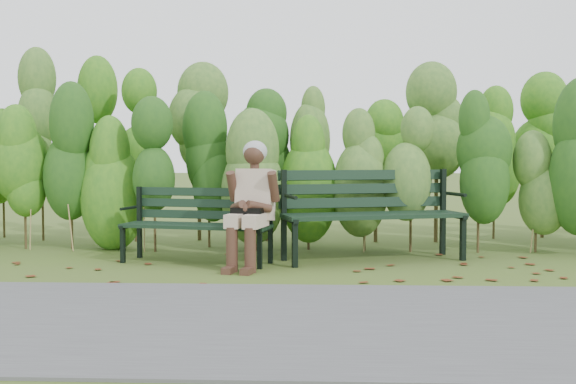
{
  "coord_description": "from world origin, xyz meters",
  "views": [
    {
      "loc": [
        0.31,
        -6.69,
        1.12
      ],
      "look_at": [
        0.0,
        0.35,
        0.75
      ],
      "focal_mm": 42.0,
      "sensor_mm": 36.0,
      "label": 1
    }
  ],
  "objects": [
    {
      "name": "footpath",
      "position": [
        0.0,
        -2.2,
        0.01
      ],
      "size": [
        60.0,
        2.5,
        0.01
      ],
      "primitive_type": "cube",
      "color": "#474749",
      "rests_on": "ground"
    },
    {
      "name": "hedge_band",
      "position": [
        0.0,
        1.86,
        1.26
      ],
      "size": [
        11.04,
        1.67,
        2.42
      ],
      "color": "#47381E",
      "rests_on": "ground"
    },
    {
      "name": "seated_woman",
      "position": [
        -0.36,
        0.08,
        0.71
      ],
      "size": [
        0.57,
        0.83,
        1.29
      ],
      "color": "tan",
      "rests_on": "ground"
    },
    {
      "name": "bench_right",
      "position": [
        0.88,
        0.65,
        0.58
      ],
      "size": [
        2.06,
        1.17,
        0.98
      ],
      "color": "black",
      "rests_on": "ground"
    },
    {
      "name": "leaf_litter",
      "position": [
        -0.03,
        -0.05,
        0.0
      ],
      "size": [
        5.97,
        2.27,
        0.01
      ],
      "color": "#632D15",
      "rests_on": "ground"
    },
    {
      "name": "bench_left",
      "position": [
        -0.94,
        0.38,
        0.47
      ],
      "size": [
        1.65,
        0.84,
        0.79
      ],
      "color": "black",
      "rests_on": "ground"
    },
    {
      "name": "ground",
      "position": [
        0.0,
        0.0,
        0.0
      ],
      "size": [
        80.0,
        80.0,
        0.0
      ],
      "primitive_type": "plane",
      "color": "#475925"
    }
  ]
}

